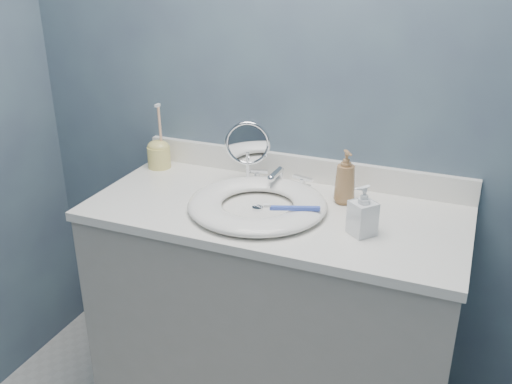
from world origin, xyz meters
The scene contains 12 objects.
back_wall centered at (0.00, 1.25, 1.20)m, with size 2.20×0.02×2.40m, color #414C62.
vanity_cabinet centered at (0.00, 0.97, 0.42)m, with size 1.20×0.55×0.85m, color #A6A098.
countertop centered at (0.00, 0.97, 0.86)m, with size 1.22×0.57×0.03m, color white.
backsplash centered at (0.00, 1.24, 0.93)m, with size 1.22×0.02×0.09m, color white.
basin centered at (-0.05, 0.94, 0.90)m, with size 0.45×0.45×0.04m, color white, non-canonical shape.
drain centered at (-0.05, 0.94, 0.88)m, with size 0.04×0.04×0.01m, color silver.
faucet centered at (-0.05, 1.14, 0.91)m, with size 0.25×0.13×0.07m.
makeup_mirror centered at (-0.16, 1.12, 1.01)m, with size 0.15×0.09×0.23m.
soap_bottle_amber centered at (0.19, 1.10, 0.97)m, with size 0.07×0.07×0.18m, color olive.
soap_bottle_clear centered at (0.30, 0.90, 0.96)m, with size 0.07×0.07×0.15m, color white.
toothbrush_holder centered at (-0.54, 1.15, 0.94)m, with size 0.09×0.09×0.25m.
toothbrush_lying centered at (0.08, 0.91, 0.92)m, with size 0.17×0.07×0.02m.
Camera 1 is at (0.57, -0.60, 1.67)m, focal length 40.00 mm.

